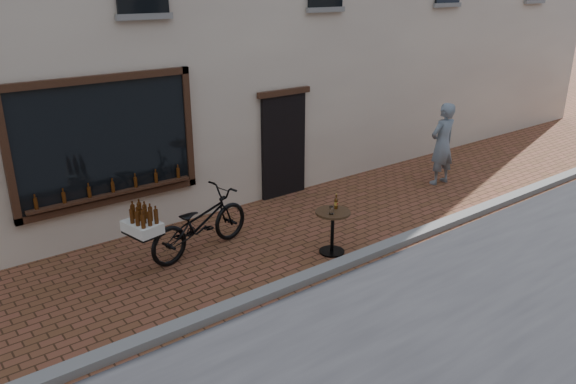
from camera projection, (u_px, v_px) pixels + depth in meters
ground at (320, 284)px, 8.70m from camera, size 90.00×90.00×0.00m
kerb at (312, 275)px, 8.83m from camera, size 90.00×0.25×0.12m
cargo_bicycle at (198, 223)px, 9.54m from camera, size 2.44×1.10×1.15m
bistro_table at (333, 223)px, 9.52m from camera, size 0.60×0.60×1.03m
pedestrian at (442, 144)px, 12.73m from camera, size 0.70×0.47×1.88m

